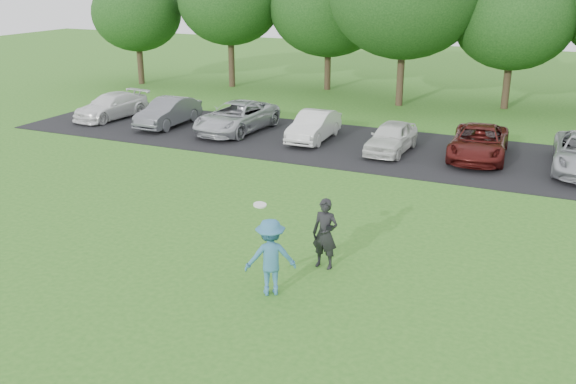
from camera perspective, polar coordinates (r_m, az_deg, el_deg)
name	(u,v)px	position (r m, az deg, el deg)	size (l,w,h in m)	color
ground	(219,301)	(13.66, -6.17, -9.58)	(100.00, 100.00, 0.00)	#327120
parking_lot	(390,150)	(24.93, 9.09, 3.72)	(32.00, 6.50, 0.03)	black
frisbee_player	(270,257)	(13.51, -1.57, -5.79)	(1.26, 1.11, 2.05)	teal
camera_bystander	(325,234)	(14.70, 3.32, -3.73)	(0.62, 0.44, 1.67)	black
parked_cars	(394,134)	(24.79, 9.36, 5.07)	(28.55, 4.70, 1.25)	white
tree_row	(482,6)	(33.38, 16.89, 15.55)	(42.39, 9.85, 8.64)	#38281C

